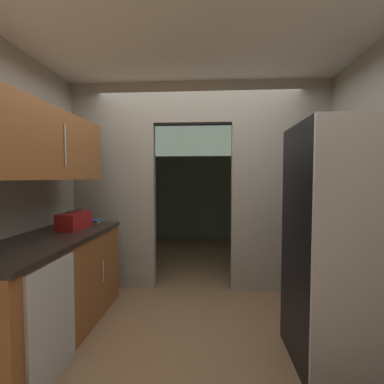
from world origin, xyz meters
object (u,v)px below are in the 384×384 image
at_px(dishwasher, 53,322).
at_px(book_stack, 94,221).
at_px(boombox, 74,220).
at_px(refrigerator, 348,246).

xyz_separation_m(dishwasher, book_stack, (-0.27, 1.31, 0.50)).
height_order(boombox, book_stack, boombox).
xyz_separation_m(dishwasher, boombox, (-0.31, 0.93, 0.57)).
bearing_deg(refrigerator, book_stack, 157.28).
bearing_deg(refrigerator, dishwasher, -171.71).
relative_size(refrigerator, boombox, 4.21).
bearing_deg(boombox, book_stack, 83.91).
height_order(dishwasher, boombox, boombox).
bearing_deg(book_stack, boombox, -96.09).
bearing_deg(boombox, refrigerator, -14.27).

